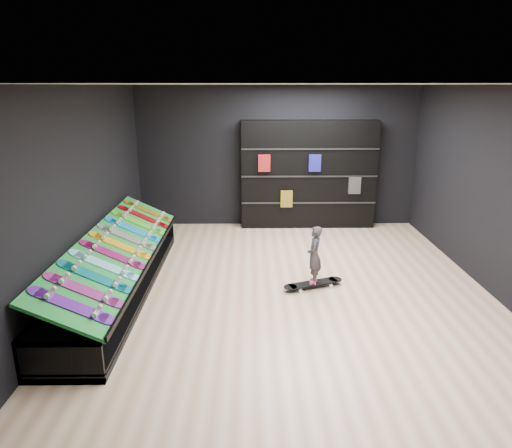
{
  "coord_description": "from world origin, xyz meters",
  "views": [
    {
      "loc": [
        -0.58,
        -6.31,
        2.99
      ],
      "look_at": [
        -0.5,
        0.2,
        1.0
      ],
      "focal_mm": 32.0,
      "sensor_mm": 36.0,
      "label": 1
    }
  ],
  "objects_px": {
    "floor_skateboard": "(313,285)",
    "child": "(314,266)",
    "display_rack": "(119,276)",
    "back_shelving": "(308,175)"
  },
  "relations": [
    {
      "from": "floor_skateboard",
      "to": "child",
      "type": "distance_m",
      "value": 0.31
    },
    {
      "from": "display_rack",
      "to": "child",
      "type": "distance_m",
      "value": 2.93
    },
    {
      "from": "back_shelving",
      "to": "floor_skateboard",
      "type": "bearing_deg",
      "value": -95.07
    },
    {
      "from": "floor_skateboard",
      "to": "child",
      "type": "height_order",
      "value": "child"
    },
    {
      "from": "floor_skateboard",
      "to": "display_rack",
      "type": "bearing_deg",
      "value": 161.22
    },
    {
      "from": "back_shelving",
      "to": "child",
      "type": "relative_size",
      "value": 5.31
    },
    {
      "from": "display_rack",
      "to": "back_shelving",
      "type": "relative_size",
      "value": 1.57
    },
    {
      "from": "display_rack",
      "to": "child",
      "type": "xyz_separation_m",
      "value": [
        2.93,
        0.1,
        0.11
      ]
    },
    {
      "from": "back_shelving",
      "to": "floor_skateboard",
      "type": "height_order",
      "value": "back_shelving"
    },
    {
      "from": "child",
      "to": "display_rack",
      "type": "bearing_deg",
      "value": -76.05
    }
  ]
}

